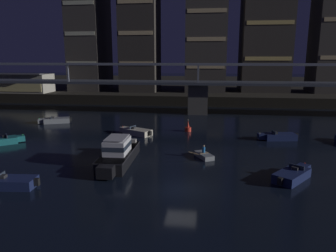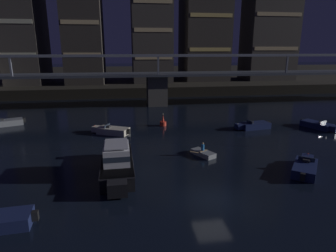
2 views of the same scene
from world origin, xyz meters
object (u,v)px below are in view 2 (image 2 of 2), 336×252
at_px(speedboat_near_right, 6,123).
at_px(dinghy_with_paddler, 203,153).
at_px(speedboat_near_center, 318,125).
at_px(channel_buoy, 163,122).
at_px(tower_central, 151,18).
at_px(tower_east_tall, 205,1).
at_px(speedboat_mid_center, 253,126).
at_px(tower_west_tall, 82,8).
at_px(tower_west_low, 21,7).
at_px(river_bridge, 157,81).
at_px(cabin_cruiser_near_left, 117,162).
at_px(speedboat_far_right, 305,167).
at_px(speedboat_mid_right, 112,131).

relative_size(speedboat_near_right, dinghy_with_paddler, 1.80).
relative_size(speedboat_near_center, channel_buoy, 2.87).
bearing_deg(tower_central, tower_east_tall, 7.66).
bearing_deg(speedboat_mid_center, channel_buoy, 164.84).
relative_size(tower_central, channel_buoy, 17.95).
relative_size(tower_central, speedboat_near_center, 6.26).
bearing_deg(channel_buoy, tower_west_tall, 112.36).
relative_size(speedboat_near_right, channel_buoy, 2.87).
bearing_deg(tower_west_low, speedboat_near_right, -79.36).
bearing_deg(dinghy_with_paddler, river_bridge, 93.41).
bearing_deg(cabin_cruiser_near_left, tower_east_tall, 67.93).
relative_size(tower_east_tall, cabin_cruiser_near_left, 4.43).
relative_size(tower_west_tall, tower_east_tall, 0.86).
height_order(river_bridge, speedboat_mid_center, river_bridge).
distance_m(speedboat_near_center, speedboat_far_right, 16.51).
height_order(tower_west_tall, dinghy_with_paddler, tower_west_tall).
bearing_deg(tower_west_tall, tower_west_low, 173.18).
xyz_separation_m(speedboat_near_right, channel_buoy, (21.80, -3.31, 0.06)).
bearing_deg(channel_buoy, speedboat_near_center, -11.98).
xyz_separation_m(river_bridge, speedboat_mid_right, (-7.79, -18.53, -4.18)).
bearing_deg(river_bridge, speedboat_mid_center, -59.67).
bearing_deg(tower_west_low, tower_central, 2.31).
distance_m(tower_west_low, cabin_cruiser_near_left, 59.11).
distance_m(tower_east_tall, cabin_cruiser_near_left, 62.78).
xyz_separation_m(tower_west_low, speedboat_far_right, (38.28, -53.74, -19.26)).
bearing_deg(river_bridge, dinghy_with_paddler, -86.59).
xyz_separation_m(tower_east_tall, dinghy_with_paddler, (-13.74, -51.72, -22.13)).
height_order(tower_central, speedboat_mid_center, tower_central).
height_order(tower_west_tall, speedboat_near_center, tower_west_tall).
relative_size(speedboat_mid_center, speedboat_mid_right, 1.06).
xyz_separation_m(cabin_cruiser_near_left, speedboat_near_right, (-15.85, 18.39, -0.64)).
relative_size(tower_west_low, speedboat_near_right, 6.97).
height_order(speedboat_far_right, channel_buoy, channel_buoy).
bearing_deg(speedboat_near_center, speedboat_near_right, 169.73).
relative_size(cabin_cruiser_near_left, speedboat_near_right, 1.82).
height_order(tower_west_tall, speedboat_far_right, tower_west_tall).
bearing_deg(channel_buoy, speedboat_mid_center, -15.16).
bearing_deg(speedboat_far_right, cabin_cruiser_near_left, 172.38).
bearing_deg(channel_buoy, river_bridge, 86.90).
xyz_separation_m(tower_west_low, speedboat_mid_right, (21.09, -39.40, -19.26)).
bearing_deg(speedboat_near_right, tower_central, 55.47).
relative_size(speedboat_far_right, channel_buoy, 2.64).
bearing_deg(dinghy_with_paddler, channel_buoy, 101.68).
xyz_separation_m(tower_west_tall, channel_buoy, (14.34, -34.86, -19.14)).
bearing_deg(speedboat_mid_right, speedboat_near_right, 157.31).
xyz_separation_m(tower_east_tall, speedboat_near_right, (-38.03, -36.33, -21.99)).
relative_size(speedboat_near_center, speedboat_near_right, 1.00).
relative_size(tower_central, dinghy_with_paddler, 11.25).
height_order(speedboat_near_center, speedboat_mid_center, same).
distance_m(tower_west_low, tower_east_tall, 44.46).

